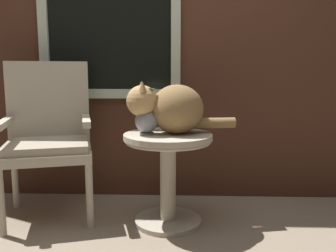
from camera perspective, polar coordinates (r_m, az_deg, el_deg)
The scene contains 6 objects.
ground_plane at distance 2.30m, azimuth -3.01°, elevation -16.40°, with size 6.00×6.00×0.00m, color gray.
back_wall at distance 2.78m, azimuth -2.22°, elevation 15.37°, with size 4.00×0.07×2.60m.
wicker_side_table at distance 2.27m, azimuth 0.00°, elevation -5.80°, with size 0.56×0.56×0.59m.
wicker_chair at distance 2.56m, azimuth -18.55°, elevation -1.11°, with size 0.68×0.65×1.04m.
cat at distance 2.23m, azimuth 0.59°, elevation 2.90°, with size 0.69×0.36×0.33m.
pewter_vase_with_ivy at distance 2.21m, azimuth -3.40°, elevation 1.14°, with size 0.15×0.15×0.29m.
Camera 1 is at (0.19, -2.07, 0.97)m, focal length 38.28 mm.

